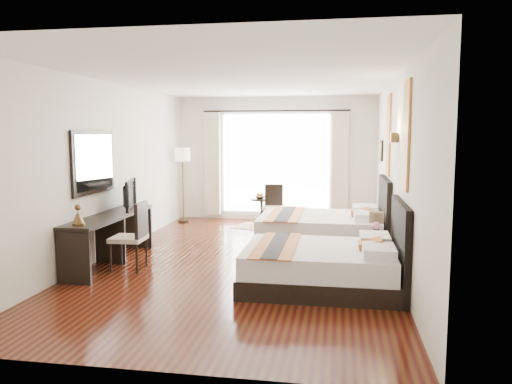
% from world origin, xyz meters
% --- Properties ---
extents(floor, '(4.50, 7.50, 0.01)m').
position_xyz_m(floor, '(0.00, 0.00, -0.01)').
color(floor, '#330B09').
rests_on(floor, ground).
extents(ceiling, '(4.50, 7.50, 0.02)m').
position_xyz_m(ceiling, '(0.00, 0.00, 2.79)').
color(ceiling, white).
rests_on(ceiling, wall_headboard).
extents(wall_headboard, '(0.01, 7.50, 2.80)m').
position_xyz_m(wall_headboard, '(2.25, 0.00, 1.40)').
color(wall_headboard, silver).
rests_on(wall_headboard, floor).
extents(wall_desk, '(0.01, 7.50, 2.80)m').
position_xyz_m(wall_desk, '(-2.25, 0.00, 1.40)').
color(wall_desk, silver).
rests_on(wall_desk, floor).
extents(wall_window, '(4.50, 0.01, 2.80)m').
position_xyz_m(wall_window, '(0.00, 3.75, 1.40)').
color(wall_window, silver).
rests_on(wall_window, floor).
extents(wall_entry, '(4.50, 0.01, 2.80)m').
position_xyz_m(wall_entry, '(0.00, -3.75, 1.40)').
color(wall_entry, silver).
rests_on(wall_entry, floor).
extents(window_glass, '(2.40, 0.02, 2.20)m').
position_xyz_m(window_glass, '(0.00, 3.73, 1.30)').
color(window_glass, white).
rests_on(window_glass, wall_window).
extents(sheer_curtain, '(2.30, 0.02, 2.10)m').
position_xyz_m(sheer_curtain, '(0.00, 3.67, 1.30)').
color(sheer_curtain, white).
rests_on(sheer_curtain, wall_window).
extents(drape_left, '(0.35, 0.14, 2.35)m').
position_xyz_m(drape_left, '(-1.45, 3.63, 1.28)').
color(drape_left, beige).
rests_on(drape_left, floor).
extents(drape_right, '(0.35, 0.14, 2.35)m').
position_xyz_m(drape_right, '(1.45, 3.63, 1.28)').
color(drape_right, beige).
rests_on(drape_right, floor).
extents(art_panel_near, '(0.03, 0.50, 1.35)m').
position_xyz_m(art_panel_near, '(2.23, -1.18, 1.95)').
color(art_panel_near, maroon).
rests_on(art_panel_near, wall_headboard).
extents(art_panel_far, '(0.03, 0.50, 1.35)m').
position_xyz_m(art_panel_far, '(2.23, 1.10, 1.95)').
color(art_panel_far, maroon).
rests_on(art_panel_far, wall_headboard).
extents(wall_sconce, '(0.10, 0.14, 0.14)m').
position_xyz_m(wall_sconce, '(2.19, -0.19, 1.92)').
color(wall_sconce, '#463519').
rests_on(wall_sconce, wall_headboard).
extents(mirror_frame, '(0.04, 1.25, 0.95)m').
position_xyz_m(mirror_frame, '(-2.22, -0.53, 1.55)').
color(mirror_frame, black).
rests_on(mirror_frame, wall_desk).
extents(mirror_glass, '(0.01, 1.12, 0.82)m').
position_xyz_m(mirror_glass, '(-2.19, -0.53, 1.55)').
color(mirror_glass, white).
rests_on(mirror_glass, mirror_frame).
extents(bed_near, '(2.02, 1.57, 1.14)m').
position_xyz_m(bed_near, '(1.29, -1.18, 0.30)').
color(bed_near, black).
rests_on(bed_near, floor).
extents(bed_far, '(2.18, 1.70, 1.23)m').
position_xyz_m(bed_far, '(1.21, 1.10, 0.32)').
color(bed_far, black).
rests_on(bed_far, floor).
extents(nightstand, '(0.40, 0.50, 0.48)m').
position_xyz_m(nightstand, '(1.97, -0.19, 0.24)').
color(nightstand, black).
rests_on(nightstand, floor).
extents(table_lamp, '(0.22, 0.22, 0.34)m').
position_xyz_m(table_lamp, '(1.98, -0.14, 0.73)').
color(table_lamp, black).
rests_on(table_lamp, nightstand).
extents(vase, '(0.16, 0.16, 0.14)m').
position_xyz_m(vase, '(1.97, -0.36, 0.57)').
color(vase, black).
rests_on(vase, nightstand).
extents(console_desk, '(0.50, 2.20, 0.76)m').
position_xyz_m(console_desk, '(-1.99, -0.53, 0.38)').
color(console_desk, black).
rests_on(console_desk, floor).
extents(television, '(0.32, 0.84, 0.48)m').
position_xyz_m(television, '(-1.97, 0.02, 1.00)').
color(television, black).
rests_on(television, console_desk).
extents(bronze_figurine, '(0.21, 0.21, 0.25)m').
position_xyz_m(bronze_figurine, '(-1.99, -1.44, 0.88)').
color(bronze_figurine, '#463519').
rests_on(bronze_figurine, console_desk).
extents(desk_chair, '(0.48, 0.48, 1.00)m').
position_xyz_m(desk_chair, '(-1.55, -0.82, 0.30)').
color(desk_chair, beige).
rests_on(desk_chair, floor).
extents(floor_lamp, '(0.33, 0.33, 1.66)m').
position_xyz_m(floor_lamp, '(-2.00, 3.12, 1.41)').
color(floor_lamp, black).
rests_on(floor_lamp, floor).
extents(side_table, '(0.49, 0.49, 0.56)m').
position_xyz_m(side_table, '(-0.23, 3.18, 0.28)').
color(side_table, black).
rests_on(side_table, floor).
extents(fruit_bowl, '(0.30, 0.30, 0.06)m').
position_xyz_m(fruit_bowl, '(-0.27, 3.14, 0.59)').
color(fruit_bowl, '#483319').
rests_on(fruit_bowl, side_table).
extents(window_chair, '(0.42, 0.42, 0.90)m').
position_xyz_m(window_chair, '(0.06, 2.82, 0.27)').
color(window_chair, beige).
rests_on(window_chair, floor).
extents(jute_rug, '(1.29, 1.07, 0.01)m').
position_xyz_m(jute_rug, '(-0.19, 2.76, 0.01)').
color(jute_rug, tan).
rests_on(jute_rug, floor).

